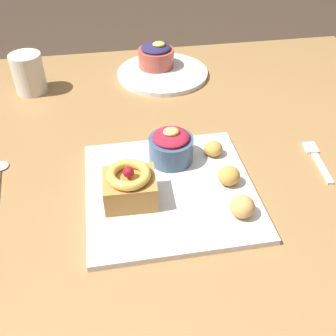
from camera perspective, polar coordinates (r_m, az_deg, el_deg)
dining_table at (r=0.82m, az=0.39°, el=-4.12°), size 1.27×1.11×0.73m
front_plate at (r=0.70m, az=0.28°, el=-3.18°), size 0.30×0.30×0.01m
cake_slice at (r=0.65m, az=-5.61°, el=-2.61°), size 0.09×0.08×0.07m
berry_ramekin at (r=0.74m, az=0.16°, el=3.23°), size 0.08×0.08×0.07m
fritter_front at (r=0.77m, az=6.54°, el=3.06°), size 0.04×0.03×0.03m
fritter_middle at (r=0.65m, az=10.75°, el=-5.52°), size 0.04×0.04×0.04m
fritter_back at (r=0.70m, az=8.87°, el=-1.13°), size 0.04×0.04×0.04m
back_plate at (r=1.08m, az=-0.79°, el=13.66°), size 0.24×0.24×0.01m
back_ramekin at (r=1.09m, az=-1.75°, el=16.09°), size 0.10×0.10×0.07m
fork at (r=0.83m, az=20.91°, el=1.25°), size 0.03×0.13×0.00m
coffee_mug at (r=1.04m, az=-19.68°, el=12.87°), size 0.08×0.08×0.10m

